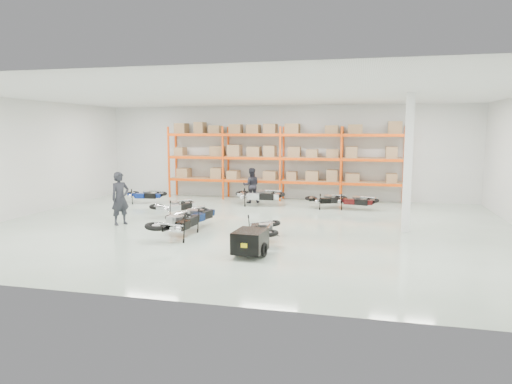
% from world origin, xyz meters
% --- Properties ---
extents(room, '(18.00, 18.00, 18.00)m').
position_xyz_m(room, '(0.00, 0.00, 2.25)').
color(room, silver).
rests_on(room, ground).
extents(pallet_rack, '(11.28, 0.98, 3.62)m').
position_xyz_m(pallet_rack, '(-0.00, 6.45, 2.26)').
color(pallet_rack, '#FF500D').
rests_on(pallet_rack, ground).
extents(structural_column, '(0.25, 0.25, 4.50)m').
position_xyz_m(structural_column, '(5.20, 0.50, 2.25)').
color(structural_column, white).
rests_on(structural_column, ground).
extents(moto_blue_centre, '(1.32, 2.03, 1.21)m').
position_xyz_m(moto_blue_centre, '(-1.76, -0.60, 0.57)').
color(moto_blue_centre, '#071A4B').
rests_on(moto_blue_centre, ground).
extents(moto_silver_left, '(1.65, 1.81, 1.07)m').
position_xyz_m(moto_silver_left, '(-3.29, 1.33, 0.50)').
color(moto_silver_left, '#B6B7BD').
rests_on(moto_silver_left, ground).
extents(moto_black_far_left, '(1.19, 2.08, 1.28)m').
position_xyz_m(moto_black_far_left, '(-1.78, -2.00, 0.61)').
color(moto_black_far_left, black).
rests_on(moto_black_far_left, ground).
extents(moto_touring_right, '(1.06, 1.79, 1.09)m').
position_xyz_m(moto_touring_right, '(0.95, -1.94, 0.52)').
color(moto_touring_right, black).
rests_on(moto_touring_right, ground).
extents(trailer, '(0.87, 1.66, 0.69)m').
position_xyz_m(trailer, '(0.95, -3.54, 0.40)').
color(trailer, black).
rests_on(trailer, ground).
extents(moto_back_a, '(1.69, 0.95, 1.05)m').
position_xyz_m(moto_back_a, '(-5.91, 4.01, 0.50)').
color(moto_back_a, navy).
rests_on(moto_back_a, ground).
extents(moto_back_b, '(1.96, 1.01, 1.25)m').
position_xyz_m(moto_back_b, '(-0.68, 4.58, 0.59)').
color(moto_back_b, '#AFB4B9').
rests_on(moto_back_b, ground).
extents(moto_back_c, '(1.77, 1.29, 1.03)m').
position_xyz_m(moto_back_c, '(2.33, 4.56, 0.49)').
color(moto_back_c, black).
rests_on(moto_back_c, ground).
extents(moto_back_d, '(1.78, 1.19, 1.05)m').
position_xyz_m(moto_back_d, '(3.50, 4.43, 0.50)').
color(moto_back_d, '#400C0E').
rests_on(moto_back_d, ground).
extents(person_left, '(0.73, 0.82, 1.88)m').
position_xyz_m(person_left, '(-4.51, -0.61, 0.94)').
color(person_left, '#22232A').
rests_on(person_left, ground).
extents(person_back, '(0.93, 0.81, 1.61)m').
position_xyz_m(person_back, '(-1.21, 5.25, 0.81)').
color(person_back, black).
rests_on(person_back, ground).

